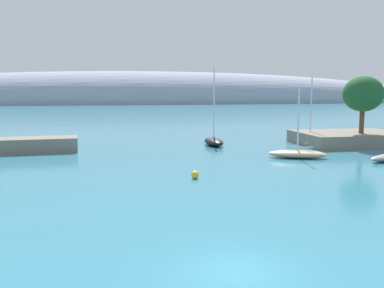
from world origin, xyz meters
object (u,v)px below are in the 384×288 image
object	(u,v)px
tree_clump_shore	(363,94)
sailboat_sand_near_shore	(297,153)
sailboat_yellow_outer_mooring	(310,140)
mooring_buoy_yellow	(195,175)
sailboat_black_mid_mooring	(214,141)

from	to	relation	value
tree_clump_shore	sailboat_sand_near_shore	world-z (taller)	tree_clump_shore
sailboat_yellow_outer_mooring	mooring_buoy_yellow	xyz separation A→B (m)	(-20.09, -19.51, -0.23)
sailboat_sand_near_shore	mooring_buoy_yellow	world-z (taller)	sailboat_sand_near_shore
sailboat_sand_near_shore	sailboat_black_mid_mooring	xyz separation A→B (m)	(-6.48, 11.82, 0.11)
tree_clump_shore	sailboat_black_mid_mooring	bearing A→B (deg)	167.29
sailboat_black_mid_mooring	mooring_buoy_yellow	bearing A→B (deg)	-19.48
mooring_buoy_yellow	sailboat_sand_near_shore	bearing A→B (deg)	32.64
sailboat_sand_near_shore	sailboat_yellow_outer_mooring	size ratio (longest dim) A/B	0.85
tree_clump_shore	sailboat_sand_near_shore	size ratio (longest dim) A/B	0.98
tree_clump_shore	sailboat_black_mid_mooring	distance (m)	20.42
sailboat_yellow_outer_mooring	mooring_buoy_yellow	bearing A→B (deg)	160.38
sailboat_sand_near_shore	sailboat_black_mid_mooring	bearing A→B (deg)	-40.50
tree_clump_shore	mooring_buoy_yellow	xyz separation A→B (m)	(-25.53, -15.89, -6.51)
sailboat_sand_near_shore	mooring_buoy_yellow	distance (m)	15.48
sailboat_black_mid_mooring	sailboat_yellow_outer_mooring	world-z (taller)	sailboat_black_mid_mooring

